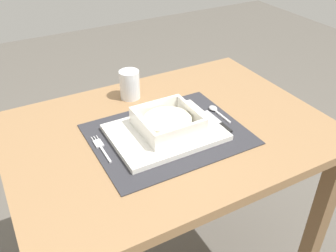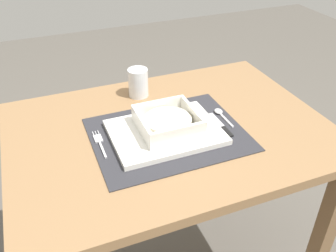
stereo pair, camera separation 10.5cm
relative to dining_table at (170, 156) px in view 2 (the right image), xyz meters
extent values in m
cube|color=#936D47|center=(0.00, 0.00, 0.09)|extent=(0.94, 0.68, 0.03)
cube|color=brown|center=(0.42, -0.29, -0.26)|extent=(0.05, 0.05, 0.68)
cube|color=brown|center=(-0.42, 0.29, -0.26)|extent=(0.05, 0.05, 0.68)
cube|color=brown|center=(0.42, 0.29, -0.26)|extent=(0.05, 0.05, 0.68)
cube|color=#2D2D33|center=(-0.02, -0.03, 0.11)|extent=(0.44, 0.34, 0.00)
cube|color=white|center=(-0.03, -0.03, 0.12)|extent=(0.31, 0.23, 0.02)
cube|color=white|center=(-0.02, -0.03, 0.13)|extent=(0.17, 0.17, 0.01)
cube|color=white|center=(-0.10, -0.03, 0.16)|extent=(0.01, 0.17, 0.04)
cube|color=white|center=(0.06, -0.03, 0.16)|extent=(0.01, 0.17, 0.04)
cube|color=white|center=(-0.02, -0.10, 0.16)|extent=(0.15, 0.01, 0.04)
cube|color=white|center=(-0.02, 0.05, 0.16)|extent=(0.15, 0.01, 0.04)
cylinder|color=beige|center=(-0.02, -0.03, 0.15)|extent=(0.14, 0.14, 0.03)
cube|color=silver|center=(-0.21, -0.04, 0.11)|extent=(0.01, 0.08, 0.00)
cube|color=silver|center=(-0.21, 0.02, 0.11)|extent=(0.02, 0.04, 0.00)
cylinder|color=silver|center=(-0.22, 0.05, 0.11)|extent=(0.00, 0.02, 0.00)
cylinder|color=silver|center=(-0.21, 0.05, 0.11)|extent=(0.00, 0.02, 0.00)
cylinder|color=silver|center=(-0.21, 0.05, 0.11)|extent=(0.00, 0.02, 0.00)
cube|color=silver|center=(0.17, -0.03, 0.11)|extent=(0.01, 0.08, 0.00)
ellipsoid|color=silver|center=(0.17, 0.02, 0.12)|extent=(0.02, 0.03, 0.01)
cube|color=black|center=(0.14, -0.09, 0.11)|extent=(0.01, 0.05, 0.01)
cube|color=silver|center=(0.14, -0.02, 0.11)|extent=(0.01, 0.08, 0.00)
cube|color=#59331E|center=(0.13, -0.06, 0.11)|extent=(0.01, 0.06, 0.01)
cube|color=silver|center=(0.13, 0.01, 0.11)|extent=(0.01, 0.09, 0.00)
cylinder|color=white|center=(-0.02, 0.23, 0.16)|extent=(0.07, 0.07, 0.10)
cylinder|color=#338C3F|center=(-0.02, 0.23, 0.13)|extent=(0.05, 0.05, 0.04)
camera|label=1|loc=(-0.44, -0.80, 0.72)|focal=39.39mm
camera|label=2|loc=(-0.34, -0.84, 0.72)|focal=39.39mm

